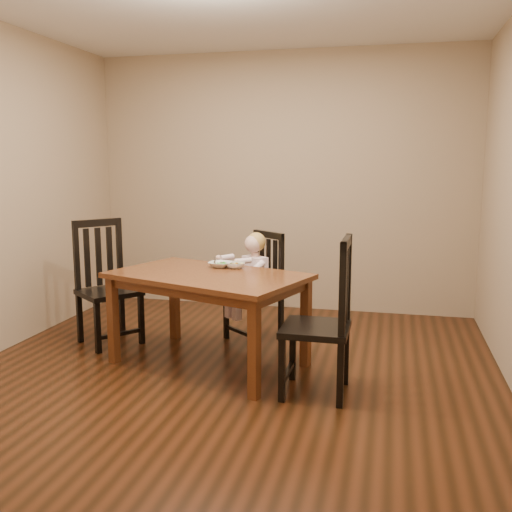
% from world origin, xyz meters
% --- Properties ---
extents(room, '(4.01, 4.01, 2.71)m').
position_xyz_m(room, '(0.00, 0.00, 1.35)').
color(room, '#401E0D').
rests_on(room, ground).
extents(dining_table, '(1.66, 1.30, 0.73)m').
position_xyz_m(dining_table, '(-0.21, 0.11, 0.64)').
color(dining_table, '#4F2512').
rests_on(dining_table, room).
extents(chair_child, '(0.57, 0.57, 0.96)m').
position_xyz_m(chair_child, '(0.02, 0.83, 0.46)').
color(chair_child, black).
rests_on(chair_child, room).
extents(chair_left, '(0.63, 0.64, 1.07)m').
position_xyz_m(chair_left, '(-1.25, 0.45, 0.51)').
color(chair_left, black).
rests_on(chair_left, room).
extents(chair_right, '(0.45, 0.47, 1.08)m').
position_xyz_m(chair_right, '(0.73, -0.25, 0.52)').
color(chair_right, black).
rests_on(chair_right, room).
extents(toddler, '(0.46, 0.47, 0.50)m').
position_xyz_m(toddler, '(-0.02, 0.79, 0.59)').
color(toddler, white).
rests_on(toddler, chair_child).
extents(bowl_peas, '(0.21, 0.21, 0.05)m').
position_xyz_m(bowl_peas, '(-0.19, 0.38, 0.75)').
color(bowl_peas, silver).
rests_on(bowl_peas, dining_table).
extents(bowl_veg, '(0.19, 0.19, 0.05)m').
position_xyz_m(bowl_veg, '(-0.06, 0.36, 0.75)').
color(bowl_veg, silver).
rests_on(bowl_veg, dining_table).
extents(fork, '(0.04, 0.13, 0.05)m').
position_xyz_m(fork, '(-0.23, 0.37, 0.77)').
color(fork, silver).
rests_on(fork, bowl_peas).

